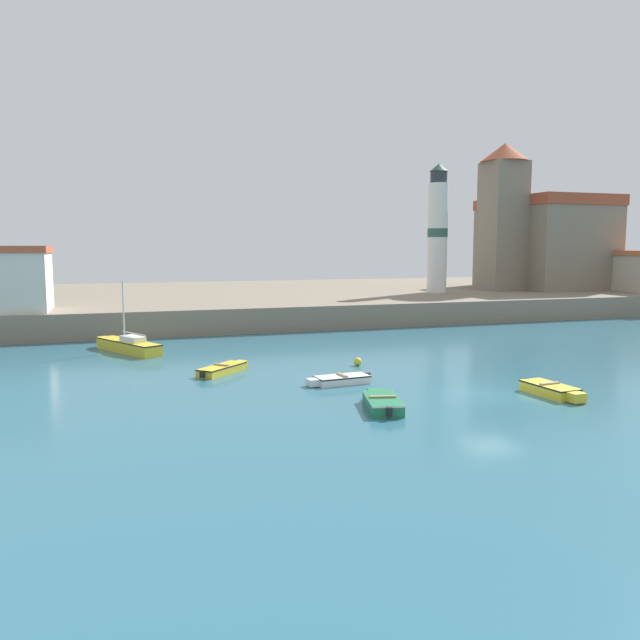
% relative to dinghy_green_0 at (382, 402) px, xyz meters
% --- Properties ---
extents(ground_plane, '(200.00, 200.00, 0.00)m').
position_rel_dinghy_green_0_xyz_m(ground_plane, '(5.88, 0.65, -0.28)').
color(ground_plane, '#2D667A').
extents(quay_seawall, '(120.00, 40.00, 2.03)m').
position_rel_dinghy_green_0_xyz_m(quay_seawall, '(5.88, 44.15, 0.74)').
color(quay_seawall, gray).
rests_on(quay_seawall, ground).
extents(dinghy_green_0, '(1.99, 3.66, 0.58)m').
position_rel_dinghy_green_0_xyz_m(dinghy_green_0, '(0.00, 0.00, 0.00)').
color(dinghy_green_0, '#237A4C').
rests_on(dinghy_green_0, ground).
extents(dinghy_yellow_1, '(3.19, 3.12, 0.51)m').
position_rel_dinghy_green_0_xyz_m(dinghy_yellow_1, '(-5.19, 9.61, -0.04)').
color(dinghy_yellow_1, yellow).
rests_on(dinghy_yellow_1, ground).
extents(dinghy_white_2, '(3.44, 1.40, 0.48)m').
position_rel_dinghy_green_0_xyz_m(dinghy_white_2, '(-0.03, 5.08, -0.05)').
color(dinghy_white_2, white).
rests_on(dinghy_white_2, ground).
extents(dinghy_yellow_3, '(1.45, 3.53, 0.58)m').
position_rel_dinghy_green_0_xyz_m(dinghy_yellow_3, '(8.38, -0.28, -0.00)').
color(dinghy_yellow_3, yellow).
rests_on(dinghy_yellow_3, ground).
extents(sailboat_yellow_4, '(4.06, 6.37, 4.64)m').
position_rel_dinghy_green_0_xyz_m(sailboat_yellow_4, '(-9.96, 18.36, 0.19)').
color(sailboat_yellow_4, yellow).
rests_on(sailboat_yellow_4, ground).
extents(mooring_buoy, '(0.47, 0.47, 0.47)m').
position_rel_dinghy_green_0_xyz_m(mooring_buoy, '(2.58, 9.31, -0.04)').
color(mooring_buoy, yellow).
rests_on(mooring_buoy, ground).
extents(church, '(15.30, 14.37, 16.13)m').
position_rel_dinghy_green_0_xyz_m(church, '(36.72, 38.25, 7.58)').
color(church, gray).
rests_on(church, quay_seawall).
extents(lighthouse, '(2.11, 2.11, 13.44)m').
position_rel_dinghy_green_0_xyz_m(lighthouse, '(21.88, 35.34, 8.28)').
color(lighthouse, silver).
rests_on(lighthouse, quay_seawall).
extents(harbor_shed_near_wharf, '(5.91, 6.08, 4.88)m').
position_rel_dinghy_green_0_xyz_m(harbor_shed_near_wharf, '(-18.12, 27.52, 4.21)').
color(harbor_shed_near_wharf, silver).
rests_on(harbor_shed_near_wharf, quay_seawall).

